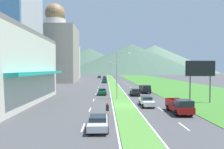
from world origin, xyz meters
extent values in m
plane|color=#424244|center=(0.00, 0.00, 0.00)|extent=(600.00, 600.00, 0.00)
cube|color=#477F33|center=(0.00, 60.00, 0.03)|extent=(3.20, 240.00, 0.06)
cube|color=#387028|center=(20.60, 60.00, 0.03)|extent=(24.00, 240.00, 0.06)
cube|color=silver|center=(-5.10, -11.43, 0.01)|extent=(0.16, 2.80, 0.01)
cube|color=silver|center=(-5.10, -2.87, 0.01)|extent=(0.16, 2.80, 0.01)
cube|color=silver|center=(-5.10, 5.70, 0.01)|extent=(0.16, 2.80, 0.01)
cube|color=silver|center=(-5.10, 14.26, 0.01)|extent=(0.16, 2.80, 0.01)
cube|color=silver|center=(-5.10, 22.83, 0.01)|extent=(0.16, 2.80, 0.01)
cube|color=silver|center=(-5.10, 31.39, 0.01)|extent=(0.16, 2.80, 0.01)
cube|color=silver|center=(-5.10, 39.96, 0.01)|extent=(0.16, 2.80, 0.01)
cube|color=silver|center=(-5.10, 48.52, 0.01)|extent=(0.16, 2.80, 0.01)
cube|color=silver|center=(-5.10, 57.09, 0.01)|extent=(0.16, 2.80, 0.01)
cube|color=silver|center=(-5.10, 65.65, 0.01)|extent=(0.16, 2.80, 0.01)
cube|color=silver|center=(5.10, -11.43, 0.01)|extent=(0.16, 2.80, 0.01)
cube|color=silver|center=(5.10, -2.87, 0.01)|extent=(0.16, 2.80, 0.01)
cube|color=silver|center=(5.10, 5.70, 0.01)|extent=(0.16, 2.80, 0.01)
cube|color=silver|center=(5.10, 14.26, 0.01)|extent=(0.16, 2.80, 0.01)
cube|color=silver|center=(5.10, 22.83, 0.01)|extent=(0.16, 2.80, 0.01)
cube|color=silver|center=(5.10, 31.39, 0.01)|extent=(0.16, 2.80, 0.01)
cube|color=silver|center=(5.10, 39.96, 0.01)|extent=(0.16, 2.80, 0.01)
cube|color=silver|center=(5.10, 48.52, 0.01)|extent=(0.16, 2.80, 0.01)
cube|color=silver|center=(5.10, 57.09, 0.01)|extent=(0.16, 2.80, 0.01)
cube|color=silver|center=(5.10, 65.65, 0.01)|extent=(0.16, 2.80, 0.01)
cube|color=silver|center=(-1.75, 60.00, 0.01)|extent=(0.16, 240.00, 0.01)
cube|color=silver|center=(1.75, 60.00, 0.01)|extent=(0.16, 240.00, 0.01)
cube|color=teal|center=(-14.04, 2.39, 5.13)|extent=(2.82, 22.04, 0.64)
cube|color=#9E9384|center=(-25.13, 57.08, 12.04)|extent=(18.58, 18.58, 24.08)
cylinder|color=beige|center=(-25.13, 57.08, 25.81)|extent=(9.11, 9.11, 3.47)
sphere|color=olive|center=(-25.13, 57.08, 30.15)|extent=(8.68, 8.68, 8.68)
cube|color=silver|center=(-25.90, 83.46, 9.58)|extent=(14.54, 14.54, 19.16)
cone|color=#3D5647|center=(-31.57, 299.18, 20.32)|extent=(177.18, 177.18, 40.64)
cone|color=#3D5647|center=(32.05, 235.60, 19.65)|extent=(181.56, 181.56, 39.29)
cone|color=#516B56|center=(70.76, 265.21, 20.72)|extent=(178.33, 178.33, 41.43)
cylinder|color=#99999E|center=(-0.68, 6.70, 4.58)|extent=(0.18, 0.18, 9.16)
cylinder|color=#99999E|center=(0.49, 6.75, 9.01)|extent=(2.35, 0.20, 0.10)
ellipsoid|color=silver|center=(1.66, 6.80, 8.81)|extent=(0.56, 0.28, 0.20)
cylinder|color=#99999E|center=(0.77, 38.03, 4.25)|extent=(0.18, 0.18, 8.49)
cylinder|color=#99999E|center=(-0.34, 38.05, 8.34)|extent=(2.21, 0.14, 0.10)
ellipsoid|color=silver|center=(-1.44, 38.06, 8.14)|extent=(0.56, 0.28, 0.20)
cylinder|color=#99999E|center=(-0.55, 69.36, 4.41)|extent=(0.18, 0.18, 8.82)
cylinder|color=#99999E|center=(0.65, 69.31, 8.67)|extent=(2.41, 0.19, 0.10)
ellipsoid|color=silver|center=(1.86, 69.27, 8.47)|extent=(0.56, 0.28, 0.20)
cylinder|color=#4C4C51|center=(11.51, 1.91, 2.35)|extent=(0.20, 0.20, 4.69)
cylinder|color=#4C4C51|center=(14.97, 1.91, 2.35)|extent=(0.20, 0.20, 4.69)
cube|color=black|center=(13.24, 1.81, 5.92)|extent=(4.94, 0.16, 2.46)
cube|color=#4C4C51|center=(13.24, 1.93, 5.92)|extent=(5.14, 0.08, 2.66)
cube|color=black|center=(-3.53, 73.87, 0.63)|extent=(1.78, 4.41, 0.61)
cube|color=black|center=(-3.53, 73.69, 1.21)|extent=(1.53, 1.94, 0.55)
cylinder|color=black|center=(-4.38, 75.23, 0.32)|extent=(0.22, 0.64, 0.64)
cylinder|color=black|center=(-2.68, 75.23, 0.32)|extent=(0.22, 0.64, 0.64)
cylinder|color=black|center=(-4.38, 72.50, 0.32)|extent=(0.22, 0.64, 0.64)
cylinder|color=black|center=(-2.68, 72.50, 0.32)|extent=(0.22, 0.64, 0.64)
cube|color=#0C5128|center=(-3.44, 50.55, 0.71)|extent=(1.78, 4.64, 0.77)
cube|color=black|center=(-3.44, 50.36, 1.34)|extent=(1.53, 2.04, 0.50)
cylinder|color=black|center=(-4.29, 51.98, 0.32)|extent=(0.22, 0.64, 0.64)
cylinder|color=black|center=(-2.59, 51.98, 0.32)|extent=(0.22, 0.64, 0.64)
cylinder|color=black|center=(-4.29, 49.11, 0.32)|extent=(0.22, 0.64, 0.64)
cylinder|color=black|center=(-2.59, 49.11, 0.32)|extent=(0.22, 0.64, 0.64)
cube|color=black|center=(-6.95, 93.07, 0.66)|extent=(1.87, 4.61, 0.69)
cube|color=black|center=(-6.95, 92.89, 1.22)|extent=(1.61, 2.03, 0.42)
cylinder|color=black|center=(-7.85, 94.50, 0.32)|extent=(0.22, 0.64, 0.64)
cylinder|color=black|center=(-6.05, 94.50, 0.32)|extent=(0.22, 0.64, 0.64)
cylinder|color=black|center=(-7.85, 91.64, 0.32)|extent=(0.22, 0.64, 0.64)
cylinder|color=black|center=(-6.05, 91.64, 0.32)|extent=(0.22, 0.64, 0.64)
cube|color=#C6842D|center=(-3.58, 89.44, 0.62)|extent=(1.85, 4.58, 0.60)
cube|color=black|center=(-3.58, 89.25, 1.12)|extent=(1.59, 2.02, 0.40)
cylinder|color=black|center=(-4.47, 90.85, 0.32)|extent=(0.22, 0.64, 0.64)
cylinder|color=black|center=(-2.70, 90.85, 0.32)|extent=(0.22, 0.64, 0.64)
cylinder|color=black|center=(-4.47, 88.02, 0.32)|extent=(0.22, 0.64, 0.64)
cylinder|color=black|center=(-2.70, 88.02, 0.32)|extent=(0.22, 0.64, 0.64)
cube|color=#0C5128|center=(-3.64, 13.42, 0.64)|extent=(1.80, 4.22, 0.64)
cube|color=black|center=(-3.64, 13.25, 1.19)|extent=(1.54, 1.86, 0.46)
cylinder|color=black|center=(-4.50, 14.73, 0.32)|extent=(0.22, 0.64, 0.64)
cylinder|color=black|center=(-2.78, 14.73, 0.32)|extent=(0.22, 0.64, 0.64)
cylinder|color=black|center=(-4.50, 12.11, 0.32)|extent=(0.22, 0.64, 0.64)
cylinder|color=black|center=(-2.78, 12.11, 0.32)|extent=(0.22, 0.64, 0.64)
cube|color=black|center=(3.53, 11.76, 0.62)|extent=(1.73, 4.20, 0.61)
cube|color=black|center=(3.53, 11.93, 1.19)|extent=(1.48, 1.85, 0.53)
cylinder|color=black|center=(4.36, 10.46, 0.32)|extent=(0.22, 0.64, 0.64)
cylinder|color=black|center=(2.70, 10.46, 0.32)|extent=(0.22, 0.64, 0.64)
cylinder|color=black|center=(4.36, 13.06, 0.32)|extent=(0.22, 0.64, 0.64)
cylinder|color=black|center=(2.70, 13.06, 0.32)|extent=(0.22, 0.64, 0.64)
cube|color=black|center=(-3.34, 59.57, 0.70)|extent=(1.86, 4.06, 0.75)
cube|color=black|center=(-3.34, 59.41, 1.29)|extent=(1.60, 1.79, 0.43)
cylinder|color=black|center=(-4.24, 60.83, 0.32)|extent=(0.22, 0.64, 0.64)
cylinder|color=black|center=(-2.45, 60.83, 0.32)|extent=(0.22, 0.64, 0.64)
cylinder|color=black|center=(-4.24, 58.31, 0.32)|extent=(0.22, 0.64, 0.64)
cylinder|color=black|center=(-2.45, 58.31, 0.32)|extent=(0.22, 0.64, 0.64)
cube|color=#B2B2B7|center=(-3.57, -12.05, 0.62)|extent=(1.84, 4.52, 0.61)
cube|color=black|center=(-3.57, -12.24, 1.13)|extent=(1.58, 1.99, 0.41)
cylinder|color=black|center=(-4.46, -10.65, 0.32)|extent=(0.22, 0.64, 0.64)
cylinder|color=black|center=(-2.69, -10.65, 0.32)|extent=(0.22, 0.64, 0.64)
cylinder|color=black|center=(-4.46, -13.45, 0.32)|extent=(0.22, 0.64, 0.64)
cylinder|color=black|center=(-2.69, -13.45, 0.32)|extent=(0.22, 0.64, 0.64)
cube|color=silver|center=(3.57, -0.52, 0.65)|extent=(1.70, 4.69, 0.66)
cube|color=black|center=(3.57, -0.34, 1.24)|extent=(1.46, 2.06, 0.51)
cylinder|color=black|center=(4.39, -1.98, 0.32)|extent=(0.22, 0.64, 0.64)
cylinder|color=black|center=(2.75, -1.98, 0.32)|extent=(0.22, 0.64, 0.64)
cylinder|color=black|center=(4.39, 0.93, 0.32)|extent=(0.22, 0.64, 0.64)
cylinder|color=black|center=(2.75, 0.93, 0.32)|extent=(0.22, 0.64, 0.64)
cube|color=black|center=(6.67, 16.52, 0.80)|extent=(2.00, 5.40, 0.80)
cube|color=black|center=(6.67, 14.92, 1.60)|extent=(1.84, 2.00, 0.80)
cube|color=black|center=(7.61, 17.62, 1.42)|extent=(0.10, 3.20, 0.44)
cube|color=black|center=(5.73, 17.62, 1.42)|extent=(0.10, 3.20, 0.44)
cube|color=black|center=(6.67, 19.17, 1.42)|extent=(1.84, 0.10, 0.44)
cylinder|color=black|center=(7.63, 14.90, 0.40)|extent=(0.26, 0.80, 0.80)
cylinder|color=black|center=(5.71, 14.90, 0.40)|extent=(0.26, 0.80, 0.80)
cylinder|color=black|center=(7.63, 18.14, 0.40)|extent=(0.26, 0.80, 0.80)
cylinder|color=black|center=(5.71, 18.14, 0.40)|extent=(0.26, 0.80, 0.80)
cube|color=maroon|center=(6.81, -5.49, 0.80)|extent=(2.00, 5.40, 0.80)
cube|color=black|center=(6.81, -7.09, 1.60)|extent=(1.84, 2.00, 0.80)
cube|color=maroon|center=(7.75, -4.39, 1.42)|extent=(0.10, 3.20, 0.44)
cube|color=maroon|center=(5.87, -4.39, 1.42)|extent=(0.10, 3.20, 0.44)
cube|color=maroon|center=(6.81, -2.84, 1.42)|extent=(1.84, 0.10, 0.44)
cylinder|color=black|center=(7.77, -7.11, 0.40)|extent=(0.26, 0.80, 0.80)
cylinder|color=black|center=(5.85, -7.11, 0.40)|extent=(0.26, 0.80, 0.80)
cylinder|color=black|center=(7.77, -3.87, 0.40)|extent=(0.26, 0.80, 0.80)
cylinder|color=black|center=(5.85, -3.87, 0.40)|extent=(0.26, 0.80, 0.80)
cylinder|color=black|center=(-2.64, -6.91, 0.30)|extent=(0.10, 0.60, 0.60)
cylinder|color=black|center=(-2.64, -8.31, 0.30)|extent=(0.12, 0.60, 0.60)
cube|color=#C6842D|center=(-2.64, -7.61, 0.47)|extent=(0.20, 1.12, 0.25)
ellipsoid|color=#C6842D|center=(-2.64, -7.41, 0.83)|extent=(0.24, 0.44, 0.24)
cube|color=black|center=(-2.64, -7.71, 1.20)|extent=(0.36, 0.28, 0.70)
sphere|color=red|center=(-2.64, -7.66, 1.67)|extent=(0.26, 0.26, 0.26)
camera|label=1|loc=(-2.82, -31.04, 5.87)|focal=31.59mm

